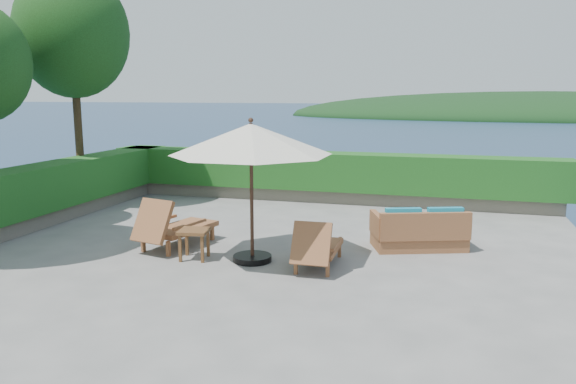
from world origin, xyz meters
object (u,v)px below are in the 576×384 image
(lounge_right, at_px, (317,247))
(patio_umbrella, at_px, (251,141))
(side_table, at_px, (194,235))
(wicker_loveseat, at_px, (420,232))
(lounge_left, at_px, (173,226))

(lounge_right, bearing_deg, patio_umbrella, 176.14)
(patio_umbrella, height_order, side_table, patio_umbrella)
(patio_umbrella, relative_size, side_table, 6.33)
(patio_umbrella, distance_m, wicker_loveseat, 3.72)
(patio_umbrella, relative_size, lounge_left, 1.97)
(side_table, xyz_separation_m, wicker_loveseat, (3.85, 1.80, -0.12))
(lounge_left, relative_size, side_table, 3.22)
(side_table, bearing_deg, lounge_left, 141.11)
(lounge_left, bearing_deg, patio_umbrella, 0.45)
(lounge_left, height_order, side_table, lounge_left)
(patio_umbrella, distance_m, lounge_left, 2.49)
(side_table, height_order, wicker_loveseat, wicker_loveseat)
(lounge_left, xyz_separation_m, side_table, (0.72, -0.58, 0.02))
(patio_umbrella, bearing_deg, side_table, -170.89)
(patio_umbrella, height_order, lounge_left, patio_umbrella)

